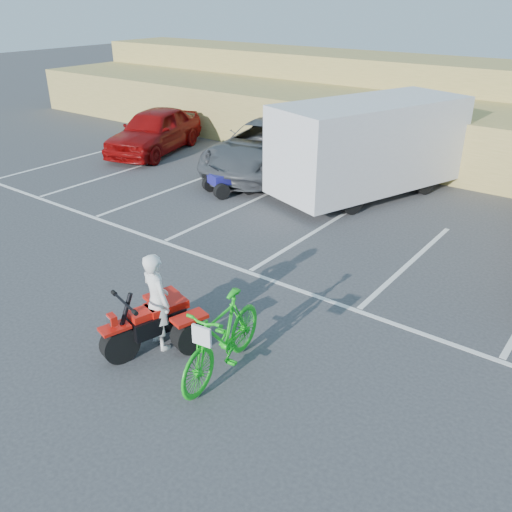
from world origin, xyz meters
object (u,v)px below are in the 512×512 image
Objects in this scene: red_trike_atv at (153,347)px; quad_atv_blue at (229,193)px; red_car at (154,131)px; quad_atv_green at (334,189)px; rider at (157,301)px; cargo_trailer at (369,145)px; green_dirt_bike at (222,337)px; grey_pickup at (266,147)px.

red_trike_atv is 8.23m from quad_atv_blue.
red_car is 3.45× the size of quad_atv_green.
quad_atv_green is at bearing -64.02° from rider.
cargo_trailer is at bearing 58.93° from quad_atv_blue.
quad_atv_blue is at bearing -43.72° from rider.
green_dirt_bike is 8.87m from quad_atv_blue.
green_dirt_bike is at bearing 24.78° from red_trike_atv.
grey_pickup is (-4.56, 9.64, 0.84)m from red_trike_atv.
grey_pickup is 2.99m from quad_atv_green.
cargo_trailer reaches higher than red_trike_atv.
quad_atv_green is at bearing -17.06° from grey_pickup.
red_car reaches higher than quad_atv_blue.
green_dirt_bike reaches higher than quad_atv_blue.
red_car is at bearing 174.38° from grey_pickup.
cargo_trailer is (8.75, 0.48, 0.69)m from red_car.
grey_pickup is at bearing -9.74° from red_car.
red_trike_atv is 0.27× the size of cargo_trailer.
quad_atv_blue is at bearing -92.62° from grey_pickup.
red_car is at bearing 166.24° from quad_atv_green.
red_car is (-10.88, 8.85, 0.16)m from green_dirt_bike.
green_dirt_bike is (1.37, 0.09, -0.22)m from rider.
red_car is 0.75× the size of cargo_trailer.
quad_atv_green is at bearing 101.26° from green_dirt_bike.
cargo_trailer is at bearing -13.01° from red_car.
cargo_trailer is 4.57× the size of quad_atv_green.
grey_pickup reaches higher than red_trike_atv.
red_car is at bearing -27.94° from rider.
grey_pickup is at bearing 114.89° from green_dirt_bike.
cargo_trailer is at bearing 95.34° from green_dirt_bike.
quad_atv_blue is at bearing 121.39° from green_dirt_bike.
quad_atv_blue is at bearing -125.01° from cargo_trailer.
grey_pickup is 2.69m from quad_atv_blue.
quad_atv_blue is at bearing -153.03° from quad_atv_green.
cargo_trailer is at bearing 109.63° from red_trike_atv.
quad_atv_blue is at bearing 135.53° from red_trike_atv.
red_car is 3.58× the size of quad_atv_blue.
red_trike_atv is at bearing -36.48° from quad_atv_blue.
quad_atv_green is at bearing -13.94° from red_car.
rider is 1.25× the size of quad_atv_green.
green_dirt_bike is at bearing -55.27° from red_car.
red_trike_atv is 1.26× the size of quad_atv_blue.
green_dirt_bike is 0.34× the size of cargo_trailer.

